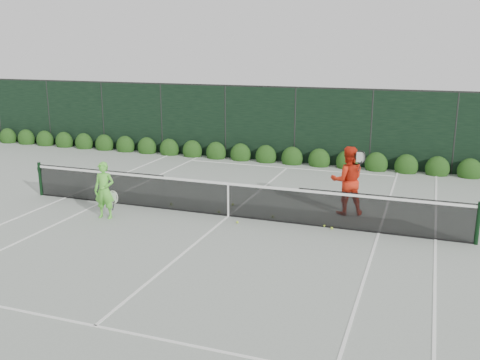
% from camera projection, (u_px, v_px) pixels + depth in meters
% --- Properties ---
extents(ground, '(80.00, 80.00, 0.00)m').
position_uv_depth(ground, '(228.00, 216.00, 14.99)').
color(ground, gray).
rests_on(ground, ground).
extents(tennis_net, '(12.90, 0.10, 1.07)m').
position_uv_depth(tennis_net, '(227.00, 198.00, 14.87)').
color(tennis_net, black).
rests_on(tennis_net, ground).
extents(player_woman, '(0.66, 0.45, 1.58)m').
position_uv_depth(player_woman, '(104.00, 190.00, 14.68)').
color(player_woman, '#5BCA3B').
rests_on(player_woman, ground).
extents(player_man, '(1.14, 1.02, 1.95)m').
position_uv_depth(player_man, '(347.00, 180.00, 14.98)').
color(player_man, red).
rests_on(player_man, ground).
extents(court_lines, '(11.03, 23.83, 0.01)m').
position_uv_depth(court_lines, '(228.00, 216.00, 14.99)').
color(court_lines, white).
rests_on(court_lines, ground).
extents(windscreen_fence, '(32.00, 21.07, 3.06)m').
position_uv_depth(windscreen_fence, '(185.00, 188.00, 12.14)').
color(windscreen_fence, black).
rests_on(windscreen_fence, ground).
extents(hedge_row, '(31.66, 0.65, 0.94)m').
position_uv_depth(hedge_row, '(292.00, 158.00, 21.45)').
color(hedge_row, '#14340E').
rests_on(hedge_row, ground).
extents(tennis_balls, '(5.01, 1.56, 0.07)m').
position_uv_depth(tennis_balls, '(253.00, 216.00, 14.94)').
color(tennis_balls, '#B4D72F').
rests_on(tennis_balls, ground).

